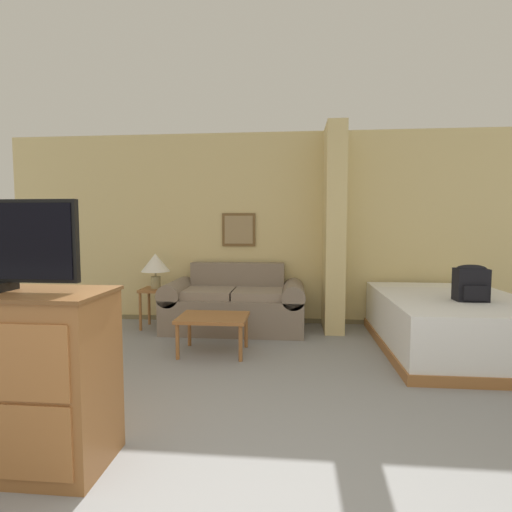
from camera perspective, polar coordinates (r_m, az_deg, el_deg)
wall_back at (r=5.54m, az=2.29°, el=3.87°), size 7.46×0.16×2.60m
wall_partition_pillar at (r=5.18m, az=11.06°, el=3.82°), size 0.24×0.63×2.60m
couch at (r=5.20m, az=-3.07°, el=-6.97°), size 1.80×0.84×0.84m
coffee_table at (r=4.27m, az=-6.13°, el=-9.11°), size 0.72×0.54×0.40m
side_table at (r=5.41m, az=-14.09°, el=-5.61°), size 0.37×0.37×0.52m
table_lamp at (r=5.35m, az=-14.17°, el=-1.10°), size 0.37×0.37×0.46m
bed at (r=4.83m, az=26.06°, el=-8.57°), size 1.47×2.07×0.59m
backpack at (r=4.53m, az=28.38°, el=-3.33°), size 0.30×0.22×0.37m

